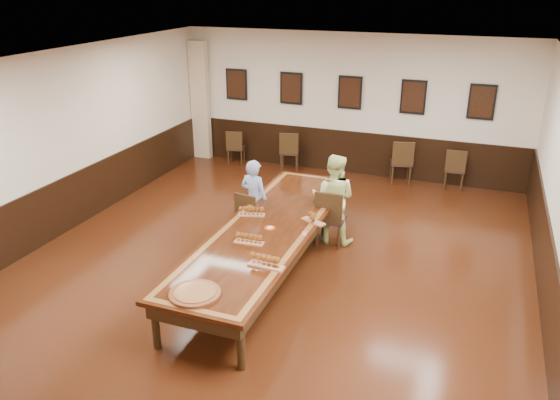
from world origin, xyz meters
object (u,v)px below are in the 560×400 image
at_px(person_man, 254,199).
at_px(conference_table, 269,235).
at_px(chair_woman, 331,216).
at_px(spare_chair_c, 401,161).
at_px(spare_chair_a, 236,147).
at_px(carved_platter, 195,293).
at_px(spare_chair_b, 290,150).
at_px(spare_chair_d, 455,168).
at_px(chair_man, 251,215).
at_px(person_woman, 333,199).

distance_m(person_man, conference_table, 1.22).
xyz_separation_m(chair_woman, person_man, (-1.33, -0.22, 0.21)).
bearing_deg(spare_chair_c, spare_chair_a, -13.71).
distance_m(conference_table, carved_platter, 2.13).
distance_m(spare_chair_b, person_man, 3.73).
height_order(person_man, carved_platter, person_man).
bearing_deg(conference_table, spare_chair_c, 74.68).
distance_m(chair_woman, spare_chair_d, 3.99).
distance_m(chair_man, spare_chair_a, 4.24).
bearing_deg(chair_woman, spare_chair_b, -61.05).
relative_size(spare_chair_d, person_woman, 0.57).
distance_m(spare_chair_a, spare_chair_b, 1.40).
xyz_separation_m(person_woman, conference_table, (-0.66, -1.34, -0.18)).
height_order(chair_man, spare_chair_a, chair_man).
relative_size(chair_man, spare_chair_d, 1.00).
bearing_deg(conference_table, chair_man, 127.00).
bearing_deg(spare_chair_b, spare_chair_c, 167.37).
bearing_deg(carved_platter, spare_chair_d, 69.72).
distance_m(spare_chair_d, person_man, 4.92).
height_order(spare_chair_b, person_woman, person_woman).
relative_size(chair_woman, person_man, 0.71).
bearing_deg(person_woman, chair_woman, 90.00).
height_order(chair_man, spare_chair_d, spare_chair_d).
bearing_deg(person_woman, spare_chair_a, -45.36).
bearing_deg(chair_man, spare_chair_b, -69.80).
relative_size(chair_man, conference_table, 0.18).
height_order(chair_woman, spare_chair_a, chair_woman).
distance_m(spare_chair_c, person_man, 4.21).
height_order(spare_chair_c, conference_table, spare_chair_c).
height_order(spare_chair_a, person_man, person_man).
height_order(spare_chair_b, spare_chair_d, spare_chair_b).
xyz_separation_m(chair_woman, spare_chair_b, (-1.99, 3.44, -0.03)).
bearing_deg(carved_platter, person_woman, 77.59).
distance_m(chair_woman, person_man, 1.37).
height_order(spare_chair_b, spare_chair_c, spare_chair_c).
relative_size(spare_chair_a, person_woman, 0.54).
bearing_deg(chair_woman, spare_chair_a, -46.27).
bearing_deg(person_man, person_woman, -155.55).
distance_m(person_woman, conference_table, 1.51).
height_order(spare_chair_a, carved_platter, spare_chair_a).
relative_size(spare_chair_a, spare_chair_d, 0.95).
bearing_deg(spare_chair_d, conference_table, 61.36).
xyz_separation_m(chair_man, carved_platter, (0.59, -3.04, 0.32)).
relative_size(chair_man, person_man, 0.63).
height_order(spare_chair_a, conference_table, spare_chair_a).
xyz_separation_m(spare_chair_b, spare_chair_d, (3.79, 0.12, -0.02)).
height_order(chair_man, carved_platter, chair_man).
bearing_deg(carved_platter, chair_woman, 77.17).
bearing_deg(spare_chair_c, conference_table, 59.77).
bearing_deg(carved_platter, conference_table, 87.12).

